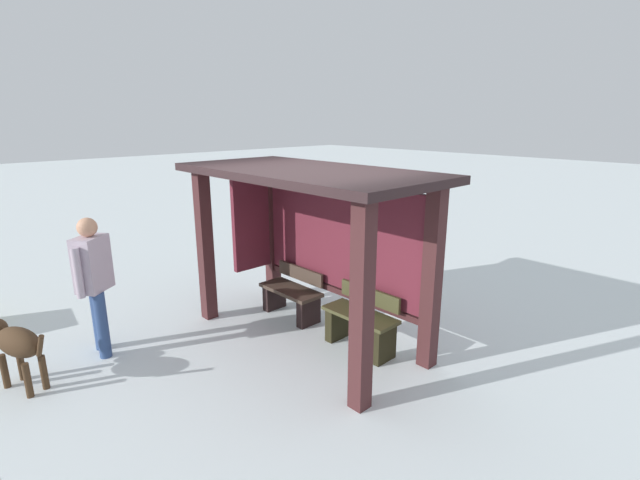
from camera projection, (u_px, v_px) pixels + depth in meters
name	position (u px, v px, depth m)	size (l,w,h in m)	color
ground_plane	(307.00, 338.00, 6.00)	(60.00, 60.00, 0.00)	silver
bus_shelter	(311.00, 214.00, 5.75)	(3.39, 1.65, 2.22)	#401E1F
bench_left_inside	(292.00, 295.00, 6.59)	(0.98, 0.42, 0.71)	#433429
bench_center_inside	(361.00, 323.00, 5.64)	(0.98, 0.39, 0.77)	#3F3E22
person_walking	(94.00, 277.00, 5.37)	(0.44, 0.52, 1.71)	#BCA9BA
dog	(15.00, 343.00, 4.79)	(0.91, 0.49, 0.72)	#47301E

